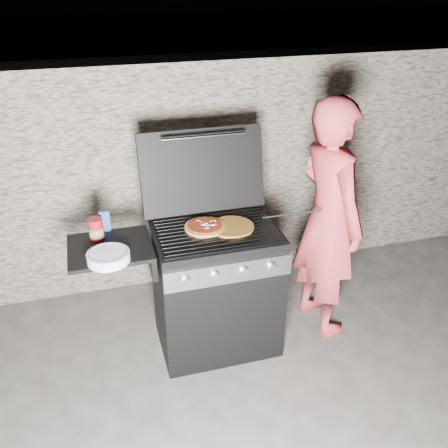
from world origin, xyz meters
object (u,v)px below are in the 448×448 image
object	(u,v)px
person	(328,219)
sauce_jar	(96,229)
gas_grill	(181,295)
pizza_topped	(205,226)

from	to	relation	value
person	sauce_jar	bearing A→B (deg)	78.50
gas_grill	sauce_jar	world-z (taller)	sauce_jar
pizza_topped	person	world-z (taller)	person
gas_grill	pizza_topped	bearing A→B (deg)	14.32
gas_grill	sauce_jar	xyz separation A→B (m)	(-0.49, 0.12, 0.51)
gas_grill	person	bearing A→B (deg)	1.82
sauce_jar	person	world-z (taller)	person
gas_grill	pizza_topped	size ratio (longest dim) A/B	5.08
sauce_jar	gas_grill	bearing A→B (deg)	-13.72
pizza_topped	sauce_jar	world-z (taller)	sauce_jar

